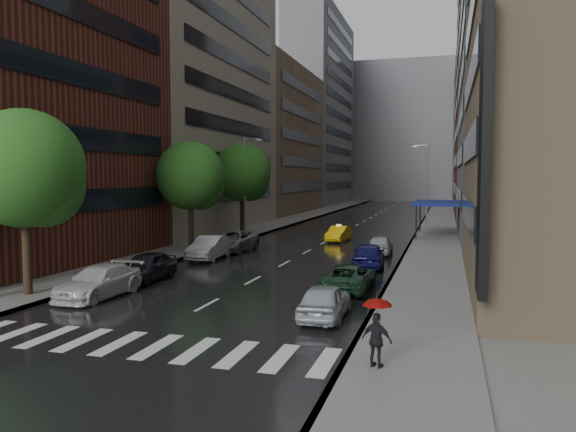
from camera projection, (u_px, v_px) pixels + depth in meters
The scene contains 18 objects.
ground at pixel (162, 329), 20.45m from camera, with size 220.00×220.00×0.00m, color gray.
road at pixel (362, 222), 68.43m from camera, with size 14.00×140.00×0.01m, color black.
sidewalk_left at pixel (291, 220), 70.88m from camera, with size 4.00×140.00×0.15m, color gray.
sidewalk_right at pixel (438, 223), 65.98m from camera, with size 4.00×140.00×0.15m, color gray.
crosswalk at pixel (138, 345), 18.47m from camera, with size 13.15×2.80×0.01m.
buildings_left at pixel (267, 103), 79.84m from camera, with size 8.00×108.00×38.00m.
buildings_right at pixel (491, 100), 69.73m from camera, with size 8.05×109.10×36.00m.
building_far at pixel (405, 133), 132.58m from camera, with size 40.00×14.00×32.00m, color slate.
tree_near at pixel (24, 169), 25.45m from camera, with size 5.41×5.41×8.63m.
tree_mid at pixel (190, 176), 41.95m from camera, with size 5.14×5.14×8.20m.
tree_far at pixel (242, 172), 52.42m from camera, with size 5.47×5.47×8.72m.
taxi at pixel (339, 234), 48.19m from camera, with size 1.40×4.01×1.32m, color #DFA60B.
parked_cars_left at pixel (189, 254), 34.66m from camera, with size 2.68×22.07×1.57m.
parked_cars_right at pixel (360, 265), 30.69m from camera, with size 2.25×23.10×1.58m.
ped_red_umbrella at pixel (377, 326), 15.81m from camera, with size 0.99×0.82×2.01m.
street_lamp_left at pixel (246, 184), 51.00m from camera, with size 1.74×0.22×9.00m.
street_lamp_right at pixel (426, 183), 61.19m from camera, with size 1.74×0.22×9.00m.
awning at pixel (436, 203), 51.37m from camera, with size 4.00×8.00×3.12m.
Camera 1 is at (9.91, -18.09, 5.54)m, focal length 35.00 mm.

